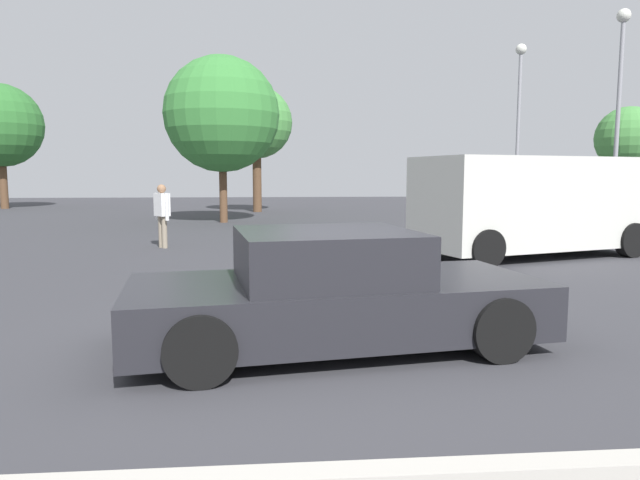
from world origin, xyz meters
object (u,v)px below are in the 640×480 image
dog (363,268)px  pedestrian (162,211)px  sedan_foreground (333,293)px  van_white (531,203)px  light_post_mid (519,103)px  light_post_near (620,84)px

dog → pedestrian: bearing=-53.8°
sedan_foreground → pedestrian: bearing=103.1°
van_white → light_post_mid: 12.62m
van_white → light_post_near: light_post_near is taller
sedan_foreground → light_post_mid: (9.59, 17.53, 4.20)m
dog → light_post_mid: bearing=-125.9°
van_white → pedestrian: bearing=148.7°
dog → light_post_mid: light_post_mid is taller
light_post_near → van_white: bearing=-132.9°
dog → van_white: size_ratio=0.11×
dog → pedestrian: 6.54m
sedan_foreground → van_white: (5.05, 6.31, 0.61)m
light_post_near → light_post_mid: size_ratio=1.00×
van_white → pedestrian: (-8.40, 2.10, -0.25)m
sedan_foreground → van_white: 8.11m
van_white → light_post_near: size_ratio=0.76×
light_post_mid → dog: bearing=-121.8°
dog → light_post_near: 14.15m
van_white → light_post_mid: (4.54, 11.21, 3.59)m
light_post_near → dog: bearing=-137.7°
sedan_foreground → van_white: bearing=42.7°
sedan_foreground → pedestrian: (-3.35, 8.42, 0.36)m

